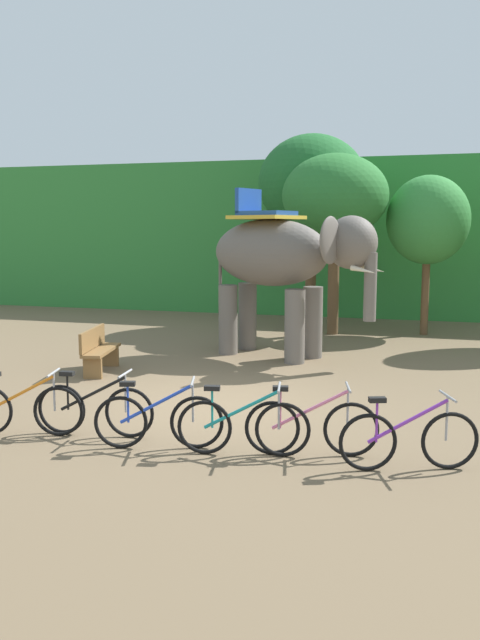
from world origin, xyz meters
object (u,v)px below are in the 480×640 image
at_px(bike_pink, 311,426).
at_px(tree_center_right, 312,184).
at_px(wooden_bench, 98,349).
at_px(elephant, 283,260).
at_px(bike_orange, 23,409).
at_px(tree_left, 335,197).
at_px(bike_blue, 158,420).
at_px(tree_center_left, 428,221).
at_px(bike_black, 95,409).
at_px(bike_purple, 409,439).
at_px(bike_teal, 243,426).

bearing_deg(bike_pink, tree_center_right, 100.20).
bearing_deg(wooden_bench, tree_center_right, 68.97).
height_order(elephant, bike_orange, elephant).
bearing_deg(bike_pink, tree_left, 96.66).
bearing_deg(bike_blue, tree_left, 85.36).
height_order(tree_center_left, wooden_bench, tree_center_left).
xyz_separation_m(bike_black, bike_pink, (3.05, 0.02, 0.00)).
bearing_deg(bike_blue, bike_purple, 1.87).
xyz_separation_m(elephant, wooden_bench, (-3.23, -2.56, -1.72)).
xyz_separation_m(tree_center_right, tree_center_left, (3.31, -0.90, -1.08)).
relative_size(tree_center_right, elephant, 1.33).
bearing_deg(tree_center_left, tree_left, -166.42).
height_order(bike_blue, bike_pink, same).
relative_size(tree_center_right, tree_center_left, 1.30).
height_order(tree_center_left, bike_black, tree_center_left).
xyz_separation_m(tree_left, bike_orange, (-2.87, -10.21, -3.34)).
distance_m(bike_teal, wooden_bench, 5.73).
bearing_deg(bike_black, wooden_bench, 117.57).
height_order(bike_orange, bike_pink, same).
distance_m(bike_teal, bike_purple, 2.05).
bearing_deg(wooden_bench, tree_left, 58.18).
distance_m(elephant, bike_teal, 6.81).
bearing_deg(tree_left, bike_orange, -105.69).
distance_m(tree_center_left, bike_blue, 11.57).
distance_m(bike_orange, bike_teal, 3.19).
bearing_deg(bike_orange, tree_center_left, 63.89).
xyz_separation_m(tree_center_right, elephant, (0.28, -5.12, -1.97)).
xyz_separation_m(tree_center_left, bike_orange, (-5.29, -10.79, -2.71)).
xyz_separation_m(tree_center_right, bike_pink, (2.05, -11.39, -3.79)).
bearing_deg(tree_center_left, bike_blue, -106.78).
bearing_deg(bike_blue, bike_black, 166.57).
xyz_separation_m(tree_center_left, bike_teal, (-2.10, -10.72, -2.71)).
relative_size(tree_center_right, bike_purple, 3.45).
bearing_deg(bike_purple, bike_black, 177.97).
height_order(bike_black, wooden_bench, bike_black).
height_order(bike_orange, bike_teal, same).
xyz_separation_m(tree_left, bike_blue, (-0.83, -10.18, -3.34)).
xyz_separation_m(tree_left, tree_center_left, (2.42, 0.58, -0.63)).
xyz_separation_m(bike_blue, bike_purple, (3.19, 0.10, 0.00)).
distance_m(elephant, bike_pink, 6.76).
height_order(elephant, bike_purple, elephant).
xyz_separation_m(tree_center_right, bike_teal, (1.21, -11.62, -3.79)).
bearing_deg(bike_teal, bike_pink, 15.51).
bearing_deg(bike_blue, bike_orange, -179.35).
height_order(tree_center_right, tree_left, tree_center_right).
distance_m(tree_center_right, bike_blue, 12.26).
height_order(tree_center_right, elephant, tree_center_right).
bearing_deg(bike_black, bike_orange, -164.01).
relative_size(bike_black, bike_purple, 1.05).
relative_size(bike_blue, bike_pink, 0.98).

